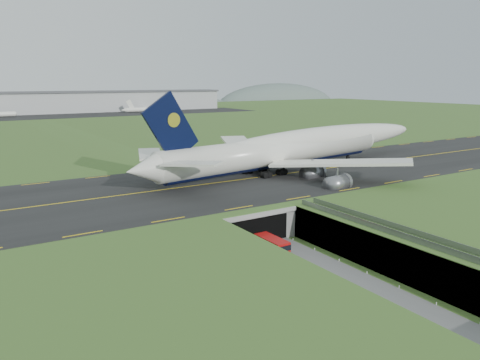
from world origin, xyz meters
TOP-DOWN VIEW (x-y plane):
  - ground at (0.00, 0.00)m, footprint 900.00×900.00m
  - airfield_deck at (0.00, 0.00)m, footprint 800.00×800.00m
  - trench_road at (0.00, -7.50)m, footprint 12.00×75.00m
  - taxiway at (0.00, 33.00)m, footprint 800.00×44.00m
  - tunnel_portal at (0.00, 16.71)m, footprint 17.00×22.30m
  - guideway at (11.00, -19.11)m, footprint 3.00×53.00m
  - jumbo_jet at (32.92, 37.31)m, footprint 103.91×64.55m
  - shuttle_tram at (-1.32, 2.59)m, footprint 2.78×7.11m
  - cargo_terminal at (-0.13, 299.41)m, footprint 320.00×67.00m
  - distant_hills at (64.38, 430.00)m, footprint 700.00×91.00m

SIDE VIEW (x-z plane):
  - distant_hills at x=64.38m, z-range -34.00..26.00m
  - ground at x=0.00m, z-range 0.00..0.00m
  - trench_road at x=0.00m, z-range 0.00..0.20m
  - shuttle_tram at x=-1.32m, z-range 0.15..3.06m
  - airfield_deck at x=0.00m, z-range 0.00..6.00m
  - tunnel_portal at x=0.00m, z-range 0.33..6.33m
  - guideway at x=11.00m, z-range 1.80..8.85m
  - taxiway at x=0.00m, z-range 6.00..6.18m
  - jumbo_jet at x=32.92m, z-range 1.03..22.64m
  - cargo_terminal at x=-0.13m, z-range 6.16..21.76m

